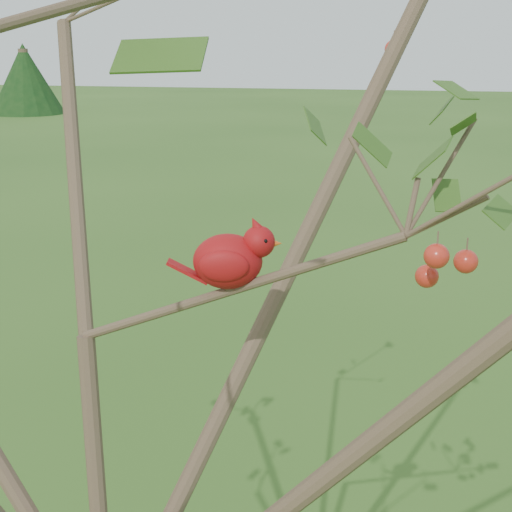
# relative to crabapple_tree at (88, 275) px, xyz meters

# --- Properties ---
(crabapple_tree) EXTENTS (2.35, 2.05, 2.95)m
(crabapple_tree) POSITION_rel_crabapple_tree_xyz_m (0.00, 0.00, 0.00)
(crabapple_tree) COLOR #493627
(crabapple_tree) RESTS_ON ground
(cardinal) EXTENTS (0.20, 0.12, 0.14)m
(cardinal) POSITION_rel_crabapple_tree_xyz_m (0.23, 0.10, 0.01)
(cardinal) COLOR #9E110D
(cardinal) RESTS_ON ground
(distant_trees) EXTENTS (37.16, 12.49, 3.41)m
(distant_trees) POSITION_rel_crabapple_tree_xyz_m (1.03, 23.85, -0.64)
(distant_trees) COLOR #493627
(distant_trees) RESTS_ON ground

